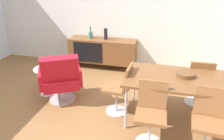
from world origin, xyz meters
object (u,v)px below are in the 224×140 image
(dining_chair_near_window, at_px, (120,87))
(dining_chair_back_right, at_px, (199,81))
(wooden_bowl_on_table, at_px, (185,75))
(lounge_chair_red, at_px, (60,78))
(fruit_bowl, at_px, (45,66))
(sideboard, at_px, (103,50))
(side_table_round, at_px, (47,78))
(vase_cobalt, at_px, (106,34))
(dining_chair_front_left, at_px, (151,112))
(dining_table, at_px, (180,81))
(vase_sculptural_dark, at_px, (91,35))
(dining_chair_front_right, at_px, (209,120))

(dining_chair_near_window, bearing_deg, dining_chair_back_right, 24.38)
(wooden_bowl_on_table, distance_m, dining_chair_near_window, 1.01)
(lounge_chair_red, bearing_deg, fruit_bowl, 153.74)
(dining_chair_near_window, height_order, lounge_chair_red, lounge_chair_red)
(sideboard, relative_size, wooden_bowl_on_table, 6.15)
(lounge_chair_red, distance_m, side_table_round, 0.47)
(vase_cobalt, relative_size, side_table_round, 0.50)
(vase_cobalt, distance_m, dining_chair_front_left, 2.67)
(dining_chair_back_right, height_order, side_table_round, dining_chair_back_right)
(sideboard, distance_m, dining_chair_near_window, 1.94)
(fruit_bowl, bearing_deg, dining_chair_front_left, -22.39)
(sideboard, relative_size, vase_cobalt, 6.20)
(dining_table, relative_size, dining_chair_near_window, 1.87)
(dining_chair_back_right, relative_size, lounge_chair_red, 0.90)
(vase_cobalt, xyz_separation_m, wooden_bowl_on_table, (1.70, -1.68, -0.08))
(sideboard, bearing_deg, lounge_chair_red, -98.97)
(dining_chair_front_left, xyz_separation_m, dining_chair_back_right, (0.70, 1.12, 0.00))
(dining_chair_near_window, xyz_separation_m, dining_chair_back_right, (1.24, 0.56, 0.00))
(vase_sculptural_dark, xyz_separation_m, dining_table, (2.00, -1.75, -0.11))
(fruit_bowl, bearing_deg, dining_chair_back_right, 5.96)
(side_table_round, bearing_deg, dining_table, -6.62)
(wooden_bowl_on_table, bearing_deg, dining_chair_back_right, 59.83)
(dining_chair_front_left, bearing_deg, dining_chair_near_window, 134.05)
(sideboard, xyz_separation_m, vase_cobalt, (0.08, 0.00, 0.41))
(dining_chair_back_right, relative_size, side_table_round, 1.65)
(sideboard, xyz_separation_m, lounge_chair_red, (-0.26, -1.67, 0.03))
(dining_chair_near_window, xyz_separation_m, dining_chair_front_left, (0.54, -0.56, 0.00))
(dining_table, distance_m, wooden_bowl_on_table, 0.12)
(vase_cobalt, height_order, dining_chair_near_window, vase_cobalt)
(dining_table, relative_size, fruit_bowl, 8.00)
(dining_chair_front_right, bearing_deg, dining_chair_near_window, 155.93)
(wooden_bowl_on_table, relative_size, fruit_bowl, 1.30)
(dining_chair_front_right, xyz_separation_m, lounge_chair_red, (-2.33, 0.64, -0.00))
(dining_table, relative_size, side_table_round, 3.08)
(dining_chair_back_right, height_order, fruit_bowl, dining_chair_back_right)
(dining_chair_front_right, distance_m, side_table_round, 2.86)
(lounge_chair_red, bearing_deg, dining_chair_front_left, -21.40)
(dining_table, height_order, side_table_round, dining_table)
(vase_cobalt, height_order, dining_table, vase_cobalt)
(dining_chair_front_right, bearing_deg, wooden_bowl_on_table, 114.41)
(lounge_chair_red, bearing_deg, dining_chair_front_right, -15.27)
(dining_chair_near_window, distance_m, lounge_chair_red, 1.09)
(vase_cobalt, relative_size, dining_chair_front_left, 0.30)
(wooden_bowl_on_table, relative_size, side_table_round, 0.50)
(dining_table, distance_m, dining_chair_front_left, 0.70)
(dining_chair_front_right, height_order, side_table_round, dining_chair_front_right)
(lounge_chair_red, height_order, side_table_round, lounge_chair_red)
(dining_chair_near_window, bearing_deg, lounge_chair_red, 175.76)
(dining_chair_near_window, relative_size, dining_chair_back_right, 1.00)
(dining_chair_front_left, relative_size, dining_chair_back_right, 1.00)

